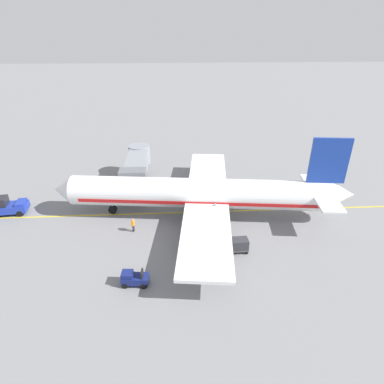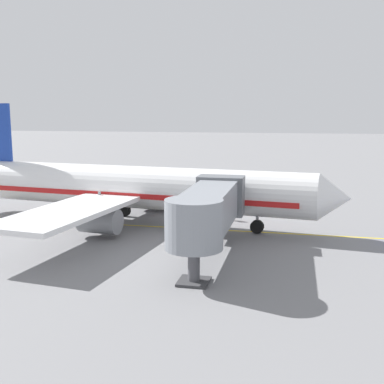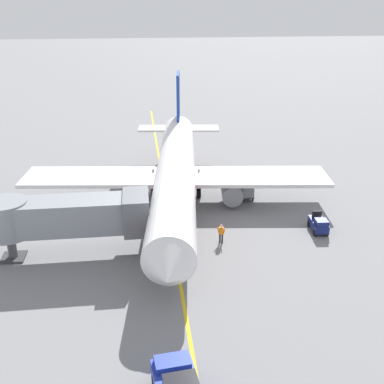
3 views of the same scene
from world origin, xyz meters
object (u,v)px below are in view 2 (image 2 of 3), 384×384
baggage_cart_front (148,198)px  jet_bridge (209,209)px  baggage_tug_lead (230,196)px  baggage_cart_second_in_train (125,197)px  parked_airliner (130,188)px  ground_crew_wing_walker (227,210)px

baggage_cart_front → jet_bridge: bearing=30.2°
baggage_tug_lead → baggage_cart_second_in_train: size_ratio=0.88×
baggage_cart_second_in_train → parked_airliner: bearing=23.7°
baggage_tug_lead → jet_bridge: bearing=4.1°
jet_bridge → baggage_tug_lead: (-20.97, -1.49, -2.74)m
baggage_tug_lead → ground_crew_wing_walker: size_ratio=1.53×
baggage_cart_front → ground_crew_wing_walker: size_ratio=1.73×
baggage_cart_front → ground_crew_wing_walker: ground_crew_wing_walker is taller
parked_airliner → baggage_cart_second_in_train: size_ratio=12.75×
baggage_tug_lead → baggage_cart_second_in_train: bearing=-67.9°
jet_bridge → baggage_cart_front: size_ratio=4.27×
parked_airliner → baggage_cart_front: parked_airliner is taller
baggage_cart_second_in_train → ground_crew_wing_walker: ground_crew_wing_walker is taller
baggage_cart_front → ground_crew_wing_walker: (4.12, 8.92, 0.00)m
baggage_cart_second_in_train → ground_crew_wing_walker: size_ratio=1.73×
baggage_cart_front → baggage_cart_second_in_train: 2.74m
jet_bridge → baggage_cart_front: jet_bridge is taller
baggage_cart_front → parked_airliner: bearing=5.1°
parked_airliner → baggage_tug_lead: bearing=148.6°
parked_airliner → ground_crew_wing_walker: size_ratio=22.10×
baggage_tug_lead → baggage_cart_front: size_ratio=0.88×
baggage_cart_second_in_train → ground_crew_wing_walker: bearing=68.7°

